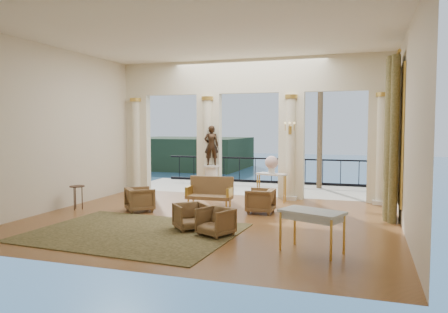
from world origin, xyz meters
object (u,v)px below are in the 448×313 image
(armchair_b, at_px, (216,220))
(settee, at_px, (210,192))
(console_table, at_px, (272,178))
(side_table, at_px, (77,189))
(armchair_d, at_px, (140,198))
(armchair_c, at_px, (260,200))
(pedestal, at_px, (211,181))
(armchair_a, at_px, (190,215))
(game_table, at_px, (312,215))
(statue, at_px, (211,145))

(armchair_b, distance_m, settee, 3.37)
(console_table, distance_m, side_table, 5.70)
(armchair_d, distance_m, console_table, 4.06)
(armchair_c, height_order, console_table, console_table)
(armchair_d, relative_size, settee, 0.54)
(side_table, bearing_deg, armchair_b, -18.48)
(pedestal, xyz_separation_m, side_table, (-2.76, -3.37, 0.08))
(armchair_a, relative_size, game_table, 0.52)
(armchair_d, bearing_deg, armchair_a, -168.41)
(settee, xyz_separation_m, statue, (-0.61, 1.80, 1.26))
(game_table, bearing_deg, settee, 154.05)
(settee, distance_m, console_table, 2.05)
(statue, relative_size, console_table, 1.32)
(armchair_a, distance_m, side_table, 4.11)
(armchair_d, height_order, game_table, game_table)
(statue, bearing_deg, settee, 93.38)
(settee, height_order, statue, statue)
(armchair_d, bearing_deg, armchair_b, -165.68)
(settee, relative_size, pedestal, 1.29)
(settee, bearing_deg, armchair_b, -70.85)
(armchair_b, height_order, game_table, game_table)
(armchair_a, distance_m, statue, 4.93)
(armchair_c, bearing_deg, statue, -135.49)
(game_table, bearing_deg, console_table, 131.88)
(armchair_b, xyz_separation_m, settee, (-1.26, 3.12, 0.10))
(statue, bearing_deg, game_table, 110.30)
(game_table, xyz_separation_m, side_table, (-6.72, 2.13, -0.12))
(armchair_b, distance_m, pedestal, 5.27)
(armchair_d, height_order, pedestal, pedestal)
(armchair_d, xyz_separation_m, console_table, (3.11, 2.58, 0.37))
(armchair_d, bearing_deg, game_table, -158.76)
(armchair_b, xyz_separation_m, side_table, (-4.64, 1.55, 0.24))
(statue, relative_size, side_table, 1.96)
(armchair_a, relative_size, armchair_b, 1.00)
(pedestal, bearing_deg, console_table, -11.95)
(armchair_d, distance_m, game_table, 5.53)
(game_table, bearing_deg, armchair_c, 140.15)
(armchair_b, height_order, console_table, console_table)
(statue, height_order, side_table, statue)
(settee, xyz_separation_m, pedestal, (-0.61, 1.80, 0.07))
(game_table, distance_m, console_table, 5.37)
(armchair_a, height_order, armchair_b, armchair_a)
(pedestal, distance_m, side_table, 4.36)
(armchair_a, height_order, armchair_c, armchair_c)
(armchair_d, height_order, statue, statue)
(armchair_b, bearing_deg, armchair_c, 108.06)
(armchair_b, distance_m, game_table, 2.19)
(armchair_b, bearing_deg, pedestal, 135.94)
(armchair_c, bearing_deg, console_table, -177.54)
(armchair_d, relative_size, console_table, 0.72)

